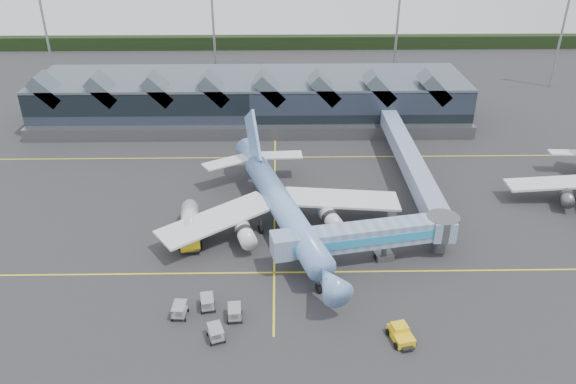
{
  "coord_description": "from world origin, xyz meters",
  "views": [
    {
      "loc": [
        0.78,
        -67.62,
        44.04
      ],
      "look_at": [
        2.04,
        4.94,
        5.0
      ],
      "focal_mm": 35.0,
      "sensor_mm": 36.0,
      "label": 1
    }
  ],
  "objects_px": {
    "main_airliner": "(281,205)",
    "jet_bridge": "(378,235)",
    "fuel_truck": "(190,224)",
    "pushback_tug": "(401,334)"
  },
  "relations": [
    {
      "from": "jet_bridge",
      "to": "pushback_tug",
      "type": "xyz_separation_m",
      "value": [
        0.37,
        -15.39,
        -3.16
      ]
    },
    {
      "from": "pushback_tug",
      "to": "jet_bridge",
      "type": "bearing_deg",
      "value": 78.05
    },
    {
      "from": "main_airliner",
      "to": "jet_bridge",
      "type": "height_order",
      "value": "main_airliner"
    },
    {
      "from": "main_airliner",
      "to": "jet_bridge",
      "type": "xyz_separation_m",
      "value": [
        12.74,
        -8.24,
        -0.1
      ]
    },
    {
      "from": "fuel_truck",
      "to": "pushback_tug",
      "type": "xyz_separation_m",
      "value": [
        26.18,
        -21.75,
        -1.27
      ]
    },
    {
      "from": "main_airliner",
      "to": "jet_bridge",
      "type": "distance_m",
      "value": 15.17
    },
    {
      "from": "main_airliner",
      "to": "jet_bridge",
      "type": "relative_size",
      "value": 1.63
    },
    {
      "from": "fuel_truck",
      "to": "pushback_tug",
      "type": "distance_m",
      "value": 34.06
    },
    {
      "from": "jet_bridge",
      "to": "pushback_tug",
      "type": "height_order",
      "value": "jet_bridge"
    },
    {
      "from": "main_airliner",
      "to": "pushback_tug",
      "type": "xyz_separation_m",
      "value": [
        13.11,
        -23.63,
        -3.26
      ]
    }
  ]
}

